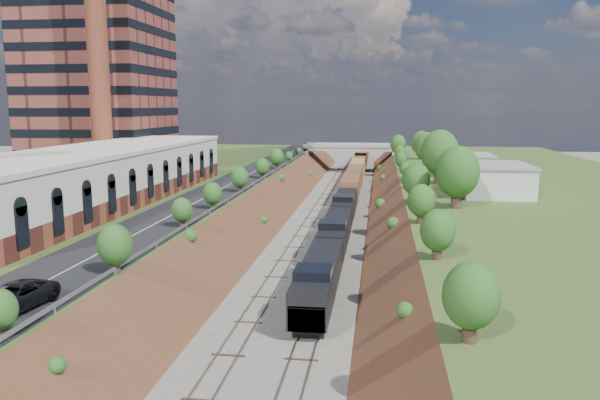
{
  "coord_description": "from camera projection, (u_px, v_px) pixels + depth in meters",
  "views": [
    {
      "loc": [
        7.66,
        -31.81,
        17.36
      ],
      "look_at": [
        -1.81,
        37.46,
        6.0
      ],
      "focal_mm": 35.0,
      "sensor_mm": 36.0,
      "label": 1
    }
  ],
  "objects": [
    {
      "name": "guardrail",
      "position": [
        260.0,
        179.0,
        94.03
      ],
      "size": [
        0.1,
        171.0,
        0.7
      ],
      "color": "#99999E",
      "rests_on": "platform_left"
    },
    {
      "name": "platform_right",
      "position": [
        547.0,
        204.0,
        88.78
      ],
      "size": [
        44.0,
        180.0,
        5.0
      ],
      "primitive_type": "cube",
      "color": "#3E5824",
      "rests_on": "ground"
    },
    {
      "name": "white_building_near",
      "position": [
        494.0,
        180.0,
        81.5
      ],
      "size": [
        9.0,
        12.0,
        4.0
      ],
      "primitive_type": "cube",
      "color": "silver",
      "rests_on": "platform_right"
    },
    {
      "name": "embankment_left",
      "position": [
        263.0,
        213.0,
        95.06
      ],
      "size": [
        10.0,
        180.0,
        10.0
      ],
      "primitive_type": "cube",
      "rotation": [
        0.0,
        0.79,
        0.0
      ],
      "color": "brown",
      "rests_on": "ground"
    },
    {
      "name": "embankment_right",
      "position": [
        400.0,
        217.0,
        92.12
      ],
      "size": [
        10.0,
        180.0,
        10.0
      ],
      "primitive_type": "cube",
      "rotation": [
        0.0,
        0.79,
        0.0
      ],
      "color": "brown",
      "rests_on": "ground"
    },
    {
      "name": "road",
      "position": [
        235.0,
        182.0,
        94.86
      ],
      "size": [
        8.0,
        180.0,
        0.1
      ],
      "primitive_type": "cube",
      "color": "black",
      "rests_on": "platform_left"
    },
    {
      "name": "overpass",
      "position": [
        350.0,
        153.0,
        153.44
      ],
      "size": [
        24.5,
        8.3,
        7.4
      ],
      "color": "gray",
      "rests_on": "ground"
    },
    {
      "name": "commercial_building",
      "position": [
        97.0,
        175.0,
        74.46
      ],
      "size": [
        14.3,
        62.3,
        7.0
      ],
      "color": "brown",
      "rests_on": "platform_left"
    },
    {
      "name": "ground",
      "position": [
        245.0,
        399.0,
        34.92
      ],
      "size": [
        400.0,
        400.0,
        0.0
      ],
      "primitive_type": "plane",
      "color": "#6B665B",
      "rests_on": "ground"
    },
    {
      "name": "smokestack",
      "position": [
        98.0,
        55.0,
        90.48
      ],
      "size": [
        3.2,
        3.2,
        40.0
      ],
      "primitive_type": "cylinder",
      "color": "brown",
      "rests_on": "platform_left"
    },
    {
      "name": "rail_left_track",
      "position": [
        314.0,
        214.0,
        93.93
      ],
      "size": [
        1.58,
        180.0,
        0.18
      ],
      "primitive_type": "cube",
      "color": "gray",
      "rests_on": "ground"
    },
    {
      "name": "freight_train",
      "position": [
        354.0,
        178.0,
        120.24
      ],
      "size": [
        3.01,
        153.34,
        4.55
      ],
      "color": "black",
      "rests_on": "ground"
    },
    {
      "name": "rail_right_track",
      "position": [
        346.0,
        215.0,
        93.23
      ],
      "size": [
        1.58,
        180.0,
        0.18
      ],
      "primitive_type": "cube",
      "color": "gray",
      "rests_on": "ground"
    },
    {
      "name": "highrise_tower",
      "position": [
        96.0,
        19.0,
        105.94
      ],
      "size": [
        22.0,
        22.0,
        53.9
      ],
      "color": "brown",
      "rests_on": "platform_left"
    },
    {
      "name": "white_building_far",
      "position": [
        467.0,
        166.0,
        103.12
      ],
      "size": [
        8.0,
        10.0,
        3.6
      ],
      "primitive_type": "cube",
      "color": "silver",
      "rests_on": "platform_right"
    },
    {
      "name": "platform_left",
      "position": [
        134.0,
        195.0,
        97.6
      ],
      "size": [
        44.0,
        180.0,
        5.0
      ],
      "primitive_type": "cube",
      "color": "#3E5824",
      "rests_on": "ground"
    },
    {
      "name": "tree_right_large",
      "position": [
        458.0,
        172.0,
        70.26
      ],
      "size": [
        5.25,
        5.25,
        7.61
      ],
      "color": "#473323",
      "rests_on": "platform_right"
    },
    {
      "name": "tree_left_crest",
      "position": [
        170.0,
        216.0,
        54.92
      ],
      "size": [
        2.45,
        2.45,
        3.55
      ],
      "color": "#473323",
      "rests_on": "platform_left"
    },
    {
      "name": "suv",
      "position": [
        14.0,
        297.0,
        35.32
      ],
      "size": [
        3.42,
        6.07,
        1.6
      ],
      "primitive_type": "imported",
      "rotation": [
        0.0,
        0.0,
        -0.14
      ],
      "color": "black",
      "rests_on": "road"
    }
  ]
}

